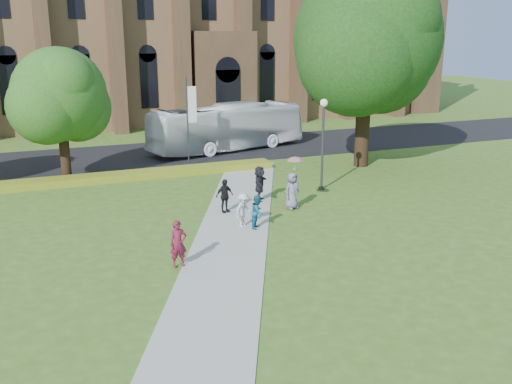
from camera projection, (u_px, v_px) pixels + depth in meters
name	position (u px, v px, depth m)	size (l,w,h in m)	color
ground	(240.00, 243.00, 24.58)	(160.00, 160.00, 0.00)	#3E5F1C
road	(145.00, 155.00, 42.43)	(160.00, 10.00, 0.02)	black
footpath	(232.00, 236.00, 25.47)	(3.20, 30.00, 0.04)	#B2B2A8
flower_hedge	(136.00, 175.00, 35.58)	(18.00, 1.40, 0.45)	#A9A621
streetlamp	(323.00, 133.00, 32.23)	(0.44, 0.44, 5.24)	#38383D
large_tree	(367.00, 40.00, 36.89)	(9.60, 9.60, 13.20)	#332114
street_tree_1	(60.00, 95.00, 33.95)	(5.60, 5.60, 8.05)	#332114
banner_pole_0	(189.00, 117.00, 38.01)	(0.70, 0.10, 6.00)	#38383D
tour_coach	(227.00, 127.00, 43.87)	(2.98, 12.72, 3.54)	silver
pedestrian_0	(178.00, 244.00, 21.82)	(0.67, 0.44, 1.85)	maroon
pedestrian_1	(258.00, 212.00, 26.23)	(0.76, 0.59, 1.57)	#195D7D
pedestrian_2	(243.00, 210.00, 26.41)	(1.04, 0.60, 1.61)	silver
pedestrian_3	(225.00, 196.00, 28.54)	(1.00, 0.42, 1.71)	black
pedestrian_4	(292.00, 191.00, 29.17)	(0.92, 0.60, 1.88)	slate
pedestrian_5	(260.00, 183.00, 30.53)	(1.76, 0.56, 1.90)	#232229
parasol	(295.00, 165.00, 28.98)	(0.81, 0.81, 0.71)	#CD9195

